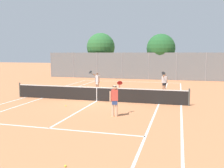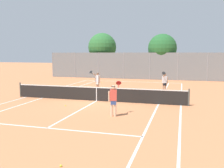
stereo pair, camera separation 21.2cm
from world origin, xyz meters
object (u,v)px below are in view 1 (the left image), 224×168
at_px(tennis_net, 97,94).
at_px(loose_tennis_ball_1, 101,82).
at_px(loose_tennis_ball_2, 65,166).
at_px(loose_tennis_ball_0, 66,106).
at_px(player_far_right, 164,82).
at_px(tree_behind_left, 100,48).
at_px(player_far_left, 97,81).
at_px(tree_behind_right, 160,49).
at_px(loose_tennis_ball_3, 50,97).
at_px(player_near_side, 115,98).

height_order(tennis_net, loose_tennis_ball_1, tennis_net).
bearing_deg(tennis_net, loose_tennis_ball_2, -76.56).
relative_size(tennis_net, loose_tennis_ball_2, 181.82).
xyz_separation_m(loose_tennis_ball_0, loose_tennis_ball_2, (3.58, -7.51, 0.00)).
distance_m(player_far_right, tree_behind_left, 15.89).
distance_m(player_far_right, loose_tennis_ball_2, 14.42).
xyz_separation_m(player_far_right, tree_behind_left, (-9.41, 12.44, 3.01)).
xyz_separation_m(loose_tennis_ball_1, tree_behind_left, (-2.31, 7.08, 3.90)).
relative_size(player_far_left, tree_behind_right, 0.31).
distance_m(tennis_net, loose_tennis_ball_0, 2.49).
bearing_deg(loose_tennis_ball_1, loose_tennis_ball_3, -94.29).
distance_m(player_near_side, loose_tennis_ball_2, 5.98).
bearing_deg(player_far_left, tree_behind_left, 106.68).
bearing_deg(loose_tennis_ball_0, player_far_left, 90.11).
height_order(player_far_left, tree_behind_right, tree_behind_right).
height_order(loose_tennis_ball_2, tree_behind_left, tree_behind_left).
bearing_deg(loose_tennis_ball_2, loose_tennis_ball_3, 120.96).
distance_m(loose_tennis_ball_2, loose_tennis_ball_3, 11.57).
height_order(player_far_right, loose_tennis_ball_0, player_far_right).
bearing_deg(tree_behind_right, loose_tennis_ball_3, -111.86).
bearing_deg(loose_tennis_ball_3, tennis_net, -5.23).
xyz_separation_m(loose_tennis_ball_0, loose_tennis_ball_1, (-1.64, 12.12, 0.00)).
bearing_deg(tennis_net, player_far_left, 108.15).
bearing_deg(tree_behind_right, loose_tennis_ball_2, -91.24).
xyz_separation_m(tennis_net, loose_tennis_ball_3, (-3.66, 0.33, -0.48)).
bearing_deg(loose_tennis_ball_3, loose_tennis_ball_2, -59.04).
bearing_deg(player_near_side, tennis_net, 120.93).
bearing_deg(tennis_net, player_far_right, 48.34).
distance_m(loose_tennis_ball_0, loose_tennis_ball_3, 3.38).
bearing_deg(tree_behind_left, loose_tennis_ball_2, -74.25).
relative_size(loose_tennis_ball_0, tree_behind_right, 0.01).
distance_m(tennis_net, player_near_side, 4.30).
height_order(loose_tennis_ball_2, tree_behind_right, tree_behind_right).
xyz_separation_m(tennis_net, tree_behind_left, (-5.24, 17.13, 3.43)).
height_order(player_far_left, loose_tennis_ball_1, player_far_left).
bearing_deg(loose_tennis_ball_0, tree_behind_right, 77.47).
relative_size(tennis_net, loose_tennis_ball_3, 181.82).
relative_size(loose_tennis_ball_0, loose_tennis_ball_3, 1.00).
distance_m(loose_tennis_ball_3, tree_behind_right, 17.88).
height_order(loose_tennis_ball_2, loose_tennis_ball_3, same).
bearing_deg(player_far_right, tree_behind_right, 96.30).
bearing_deg(tree_behind_right, player_far_left, -108.24).
bearing_deg(tree_behind_left, tennis_net, -72.98).
bearing_deg(tree_behind_right, loose_tennis_ball_0, -102.53).
distance_m(player_far_right, loose_tennis_ball_1, 8.94).
xyz_separation_m(player_far_right, loose_tennis_ball_1, (-7.10, 5.36, -0.89)).
bearing_deg(player_far_left, player_far_right, 7.50).
relative_size(player_near_side, player_far_right, 1.00).
bearing_deg(tennis_net, player_near_side, -59.07).
distance_m(loose_tennis_ball_0, loose_tennis_ball_2, 8.32).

